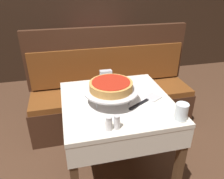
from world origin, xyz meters
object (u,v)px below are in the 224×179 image
at_px(pepper_shaker, 117,122).
at_px(condiment_caddy, 95,34).
at_px(pizza_server, 146,101).
at_px(dining_table_front, 117,113).
at_px(water_glass_near, 182,111).
at_px(salt_shaker, 109,123).
at_px(dining_table_rear, 102,46).
at_px(pizza_pan_stand, 111,91).
at_px(napkin_holder, 106,75).
at_px(booth_bench, 112,99).
at_px(deep_dish_pizza, 111,86).

relative_size(pepper_shaker, condiment_caddy, 0.46).
bearing_deg(pizza_server, condiment_caddy, 91.26).
relative_size(dining_table_front, water_glass_near, 7.34).
bearing_deg(salt_shaker, water_glass_near, -0.20).
xyz_separation_m(dining_table_rear, pepper_shaker, (-0.31, -2.03, 0.15)).
bearing_deg(pizza_pan_stand, dining_table_front, 20.72).
bearing_deg(napkin_holder, booth_bench, 69.86).
xyz_separation_m(pizza_pan_stand, deep_dish_pizza, (0.00, 0.00, 0.04)).
xyz_separation_m(dining_table_front, napkin_holder, (-0.01, 0.34, 0.16)).
relative_size(pizza_server, water_glass_near, 2.70).
xyz_separation_m(dining_table_front, condiment_caddy, (0.15, 1.83, 0.15)).
distance_m(pizza_server, condiment_caddy, 1.90).
bearing_deg(pizza_server, pizza_pan_stand, 168.74).
distance_m(pepper_shaker, condiment_caddy, 2.16).
relative_size(booth_bench, pizza_pan_stand, 4.55).
relative_size(water_glass_near, napkin_holder, 1.06).
distance_m(deep_dish_pizza, condiment_caddy, 1.86).
relative_size(pizza_pan_stand, napkin_holder, 3.80).
distance_m(deep_dish_pizza, salt_shaker, 0.32).
bearing_deg(dining_table_front, pizza_pan_stand, -159.28).
relative_size(deep_dish_pizza, water_glass_near, 2.79).
distance_m(dining_table_front, pizza_server, 0.23).
height_order(water_glass_near, pepper_shaker, water_glass_near).
relative_size(pepper_shaker, napkin_holder, 0.85).
bearing_deg(pepper_shaker, deep_dish_pizza, 83.39).
distance_m(pizza_pan_stand, condiment_caddy, 1.86).
relative_size(dining_table_rear, condiment_caddy, 4.02).
bearing_deg(condiment_caddy, water_glass_near, -85.29).
bearing_deg(napkin_holder, pizza_pan_stand, -96.45).
xyz_separation_m(booth_bench, water_glass_near, (0.19, -1.04, 0.47)).
bearing_deg(pizza_pan_stand, booth_bench, 76.32).
relative_size(dining_table_rear, salt_shaker, 8.79).
xyz_separation_m(dining_table_front, booth_bench, (0.13, 0.73, -0.31)).
relative_size(salt_shaker, pepper_shaker, 0.99).
bearing_deg(dining_table_front, salt_shaker, -112.64).
distance_m(booth_bench, water_glass_near, 1.16).
bearing_deg(booth_bench, deep_dish_pizza, -103.68).
height_order(dining_table_front, booth_bench, booth_bench).
xyz_separation_m(pizza_server, water_glass_near, (0.14, -0.25, 0.05)).
distance_m(booth_bench, pepper_shaker, 1.16).
distance_m(pizza_pan_stand, deep_dish_pizza, 0.04).
bearing_deg(dining_table_rear, water_glass_near, -87.23).
height_order(napkin_holder, condiment_caddy, condiment_caddy).
distance_m(booth_bench, condiment_caddy, 1.19).
xyz_separation_m(pizza_server, napkin_holder, (-0.20, 0.41, 0.04)).
bearing_deg(pizza_pan_stand, dining_table_rear, 80.94).
xyz_separation_m(napkin_holder, condiment_caddy, (0.16, 1.49, -0.01)).
relative_size(pizza_pan_stand, water_glass_near, 3.58).
height_order(dining_table_rear, booth_bench, booth_bench).
bearing_deg(napkin_holder, pepper_shaker, -96.52).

